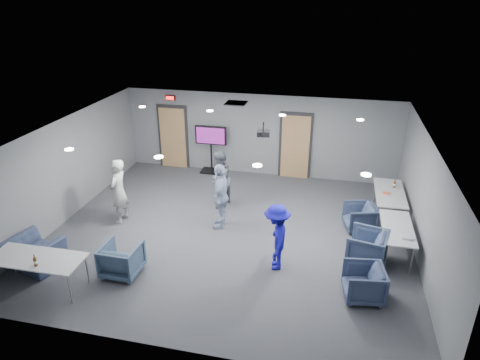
% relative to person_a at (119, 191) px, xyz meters
% --- Properties ---
extents(floor, '(9.00, 9.00, 0.00)m').
position_rel_person_a_xyz_m(floor, '(3.01, 0.04, -0.88)').
color(floor, '#313338').
rests_on(floor, ground).
extents(ceiling, '(9.00, 9.00, 0.00)m').
position_rel_person_a_xyz_m(ceiling, '(3.01, 0.04, 1.82)').
color(ceiling, white).
rests_on(ceiling, wall_back).
extents(wall_back, '(9.00, 0.02, 2.70)m').
position_rel_person_a_xyz_m(wall_back, '(3.01, 4.04, 0.47)').
color(wall_back, slate).
rests_on(wall_back, floor).
extents(wall_front, '(9.00, 0.02, 2.70)m').
position_rel_person_a_xyz_m(wall_front, '(3.01, -3.96, 0.47)').
color(wall_front, slate).
rests_on(wall_front, floor).
extents(wall_left, '(0.02, 8.00, 2.70)m').
position_rel_person_a_xyz_m(wall_left, '(-1.49, 0.04, 0.47)').
color(wall_left, slate).
rests_on(wall_left, floor).
extents(wall_right, '(0.02, 8.00, 2.70)m').
position_rel_person_a_xyz_m(wall_right, '(7.51, 0.04, 0.47)').
color(wall_right, slate).
rests_on(wall_right, floor).
extents(door_left, '(1.06, 0.17, 2.24)m').
position_rel_person_a_xyz_m(door_left, '(0.01, 3.99, 0.18)').
color(door_left, black).
rests_on(door_left, wall_back).
extents(door_right, '(1.06, 0.17, 2.24)m').
position_rel_person_a_xyz_m(door_right, '(4.21, 3.99, 0.18)').
color(door_right, black).
rests_on(door_right, wall_back).
extents(exit_sign, '(0.32, 0.08, 0.16)m').
position_rel_person_a_xyz_m(exit_sign, '(0.01, 3.97, 1.57)').
color(exit_sign, black).
rests_on(exit_sign, wall_back).
extents(hvac_diffuser, '(0.60, 0.60, 0.03)m').
position_rel_person_a_xyz_m(hvac_diffuser, '(2.51, 2.84, 1.80)').
color(hvac_diffuser, black).
rests_on(hvac_diffuser, ceiling).
extents(downlights, '(6.18, 3.78, 0.02)m').
position_rel_person_a_xyz_m(downlights, '(3.01, 0.04, 1.80)').
color(downlights, white).
rests_on(downlights, ceiling).
extents(person_a, '(0.43, 0.65, 1.77)m').
position_rel_person_a_xyz_m(person_a, '(0.00, 0.00, 0.00)').
color(person_a, '#A0A3A0').
rests_on(person_a, floor).
extents(person_b, '(0.74, 0.89, 1.67)m').
position_rel_person_a_xyz_m(person_b, '(2.36, 1.43, -0.05)').
color(person_b, '#545A65').
rests_on(person_b, floor).
extents(person_c, '(0.57, 1.08, 1.76)m').
position_rel_person_a_xyz_m(person_c, '(2.69, 0.33, -0.00)').
color(person_c, '#9BA9C7').
rests_on(person_c, floor).
extents(person_d, '(0.71, 1.08, 1.56)m').
position_rel_person_a_xyz_m(person_d, '(4.36, -1.16, -0.11)').
color(person_d, '#181693').
rests_on(person_d, floor).
extents(chair_right_a, '(0.92, 0.90, 0.69)m').
position_rel_person_a_xyz_m(chair_right_a, '(6.23, 0.98, -0.54)').
color(chair_right_a, '#333F58').
rests_on(chair_right_a, floor).
extents(chair_right_b, '(1.01, 0.99, 0.77)m').
position_rel_person_a_xyz_m(chair_right_b, '(6.34, -0.51, -0.50)').
color(chair_right_b, '#3A4764').
rests_on(chair_right_b, floor).
extents(chair_right_c, '(0.89, 0.87, 0.72)m').
position_rel_person_a_xyz_m(chair_right_c, '(6.23, -1.81, -0.53)').
color(chair_right_c, '#394462').
rests_on(chair_right_c, floor).
extents(chair_front_a, '(0.80, 0.82, 0.74)m').
position_rel_person_a_xyz_m(chair_front_a, '(1.12, -2.15, -0.52)').
color(chair_front_a, '#3E526B').
rests_on(chair_front_a, floor).
extents(chair_front_b, '(1.29, 1.19, 0.71)m').
position_rel_person_a_xyz_m(chair_front_b, '(-0.89, -2.36, -0.53)').
color(chair_front_b, '#374360').
rests_on(chair_front_b, floor).
extents(table_right_a, '(0.77, 1.84, 0.73)m').
position_rel_person_a_xyz_m(table_right_a, '(7.01, 1.87, -0.20)').
color(table_right_a, silver).
rests_on(table_right_a, floor).
extents(table_right_b, '(0.70, 1.67, 0.73)m').
position_rel_person_a_xyz_m(table_right_b, '(7.01, -0.03, -0.20)').
color(table_right_b, silver).
rests_on(table_right_b, floor).
extents(table_front_left, '(1.96, 0.84, 0.73)m').
position_rel_person_a_xyz_m(table_front_left, '(-0.33, -2.96, -0.19)').
color(table_front_left, silver).
rests_on(table_front_left, floor).
extents(bottle_front, '(0.07, 0.07, 0.27)m').
position_rel_person_a_xyz_m(bottle_front, '(-0.15, -3.20, -0.06)').
color(bottle_front, '#5A310F').
rests_on(bottle_front, table_front_left).
extents(bottle_right, '(0.06, 0.06, 0.25)m').
position_rel_person_a_xyz_m(bottle_right, '(7.14, 2.19, -0.06)').
color(bottle_right, '#5A310F').
rests_on(bottle_right, table_right_a).
extents(snack_box, '(0.21, 0.16, 0.04)m').
position_rel_person_a_xyz_m(snack_box, '(6.90, 1.73, -0.13)').
color(snack_box, '#E35E38').
rests_on(snack_box, table_right_a).
extents(wrapper, '(0.23, 0.17, 0.05)m').
position_rel_person_a_xyz_m(wrapper, '(7.15, -0.52, -0.13)').
color(wrapper, silver).
rests_on(wrapper, table_right_b).
extents(tv_stand, '(1.06, 0.50, 1.62)m').
position_rel_person_a_xyz_m(tv_stand, '(1.42, 3.79, 0.04)').
color(tv_stand, black).
rests_on(tv_stand, floor).
extents(projector, '(0.36, 0.34, 0.35)m').
position_rel_person_a_xyz_m(projector, '(3.63, 1.07, 1.52)').
color(projector, black).
rests_on(projector, ceiling).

